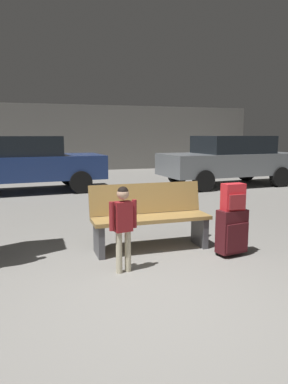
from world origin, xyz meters
TOP-DOWN VIEW (x-y plane):
  - ground_plane at (0.00, 4.00)m, footprint 18.00×18.00m
  - garage_back_wall at (0.00, 12.86)m, footprint 18.00×0.12m
  - bench at (0.42, 1.64)m, footprint 1.60×0.53m
  - suitcase at (1.33, 1.04)m, footprint 0.41×0.29m
  - backpack_bright at (1.33, 1.04)m, footprint 0.29×0.20m
  - child at (-0.15, 0.91)m, footprint 0.33×0.19m
  - parked_car_far at (-1.22, 7.39)m, footprint 4.21×2.02m
  - parked_car_side at (4.69, 6.80)m, footprint 4.20×2.00m

SIDE VIEW (x-z plane):
  - ground_plane at x=0.00m, z-range -0.10..0.00m
  - suitcase at x=1.33m, z-range 0.02..0.62m
  - bench at x=0.42m, z-range 0.00..0.88m
  - child at x=-0.15m, z-range 0.11..1.11m
  - backpack_bright at x=1.33m, z-range 0.60..0.94m
  - parked_car_far at x=-1.22m, z-range 0.05..1.56m
  - parked_car_side at x=4.69m, z-range 0.05..1.56m
  - garage_back_wall at x=0.00m, z-range 0.00..2.80m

